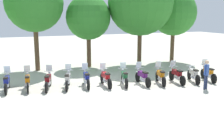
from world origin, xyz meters
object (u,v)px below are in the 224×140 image
at_px(motorcycle_11, 208,73).
at_px(tree_3, 140,3).
at_px(motorcycle_6, 124,77).
at_px(person_0, 206,72).
at_px(motorcycle_9, 177,75).
at_px(motorcycle_2, 48,81).
at_px(motorcycle_0, 7,82).
at_px(motorcycle_1, 28,81).
at_px(motorcycle_8, 160,76).
at_px(motorcycle_7, 142,77).
at_px(tree_2, 88,18).
at_px(motorcycle_10, 193,74).
at_px(tree_4, 174,13).
at_px(tree_1, 34,3).
at_px(motorcycle_4, 86,78).
at_px(motorcycle_3, 68,79).
at_px(motorcycle_5, 106,78).

height_order(motorcycle_11, tree_3, tree_3).
relative_size(motorcycle_6, person_0, 1.23).
relative_size(motorcycle_9, person_0, 1.25).
bearing_deg(motorcycle_2, motorcycle_0, 95.03).
distance_m(motorcycle_1, motorcycle_8, 8.16).
bearing_deg(motorcycle_7, motorcycle_0, 82.11).
distance_m(tree_2, tree_3, 4.49).
bearing_deg(motorcycle_0, person_0, -103.28).
relative_size(motorcycle_6, motorcycle_10, 1.01).
bearing_deg(motorcycle_8, motorcycle_9, -81.05).
xyz_separation_m(motorcycle_6, motorcycle_9, (3.40, -0.70, 0.00)).
height_order(motorcycle_8, tree_2, tree_2).
relative_size(motorcycle_1, tree_4, 0.33).
xyz_separation_m(motorcycle_9, tree_1, (-7.80, 7.48, 4.66)).
bearing_deg(tree_3, motorcycle_4, -141.53).
xyz_separation_m(motorcycle_1, motorcycle_9, (9.10, -1.92, 0.00)).
xyz_separation_m(motorcycle_8, tree_1, (-6.67, 7.32, 4.66)).
height_order(motorcycle_3, motorcycle_9, same).
xyz_separation_m(motorcycle_0, motorcycle_11, (12.51, -2.43, 0.00)).
bearing_deg(motorcycle_10, motorcycle_8, 98.91).
distance_m(motorcycle_9, person_0, 2.14).
xyz_separation_m(motorcycle_3, person_0, (7.46, -3.42, 0.51)).
xyz_separation_m(motorcycle_11, person_0, (-1.63, -1.65, 0.51)).
xyz_separation_m(tree_2, tree_3, (4.21, -1.03, 1.19)).
height_order(motorcycle_2, tree_4, tree_4).
bearing_deg(motorcycle_9, motorcycle_0, 87.06).
bearing_deg(person_0, motorcycle_1, 57.75).
distance_m(motorcycle_0, motorcycle_8, 9.31).
distance_m(motorcycle_0, tree_2, 9.19).
bearing_deg(motorcycle_5, motorcycle_3, 82.23).
bearing_deg(motorcycle_7, motorcycle_5, 80.23).
bearing_deg(motorcycle_0, motorcycle_3, -93.63).
xyz_separation_m(motorcycle_1, motorcycle_10, (10.23, -2.16, -0.01)).
distance_m(motorcycle_4, motorcycle_8, 4.70).
bearing_deg(motorcycle_10, motorcycle_6, 97.07).
height_order(motorcycle_6, motorcycle_9, same).
xyz_separation_m(motorcycle_2, tree_1, (0.15, 5.86, 4.66)).
xyz_separation_m(motorcycle_2, motorcycle_7, (5.67, -1.20, 0.00)).
bearing_deg(motorcycle_4, motorcycle_0, 89.37).
height_order(motorcycle_4, motorcycle_8, same).
height_order(motorcycle_2, motorcycle_3, same).
height_order(motorcycle_11, tree_2, tree_2).
relative_size(motorcycle_6, tree_1, 0.29).
bearing_deg(tree_3, motorcycle_9, -95.63).
bearing_deg(tree_4, motorcycle_11, -106.02).
xyz_separation_m(motorcycle_3, motorcycle_11, (9.09, -1.77, 0.00)).
xyz_separation_m(motorcycle_3, tree_2, (3.23, 5.91, 3.57)).
xyz_separation_m(motorcycle_7, person_0, (2.93, -2.40, 0.51)).
bearing_deg(motorcycle_10, motorcycle_0, 97.07).
bearing_deg(motorcycle_4, motorcycle_3, 92.71).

